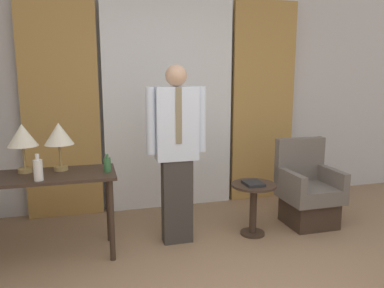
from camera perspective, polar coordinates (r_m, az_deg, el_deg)
wall_back at (r=4.74m, az=-3.82°, el=6.80°), size 10.00×0.06×2.70m
curtain_sheer_center at (r=4.62m, az=-3.47°, el=5.96°), size 1.59×0.06×2.58m
curtain_drape_left at (r=4.52m, az=-19.36°, el=5.29°), size 0.85×0.06×2.58m
curtain_drape_right at (r=5.04m, az=10.78°, el=6.17°), size 0.85×0.06×2.58m
desk at (r=3.60m, az=-21.75°, el=-6.21°), size 1.27×0.55×0.79m
table_lamp_left at (r=3.64m, az=-24.43°, el=1.00°), size 0.26×0.26×0.44m
table_lamp_right at (r=3.61m, az=-19.62°, el=1.25°), size 0.26×0.26×0.44m
bottle_near_edge at (r=3.48m, az=-12.78°, el=-3.07°), size 0.06×0.06×0.16m
bottle_by_lamp at (r=3.36m, az=-22.40°, el=-3.63°), size 0.08×0.08×0.23m
person at (r=3.61m, az=-2.35°, el=-0.55°), size 0.58×0.20×1.75m
armchair at (r=4.41m, az=17.21°, el=-7.19°), size 0.59×0.57×0.94m
side_table at (r=3.97m, az=9.34°, el=-8.47°), size 0.46×0.46×0.55m
book at (r=3.88m, az=9.32°, el=-5.94°), size 0.18×0.22×0.03m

